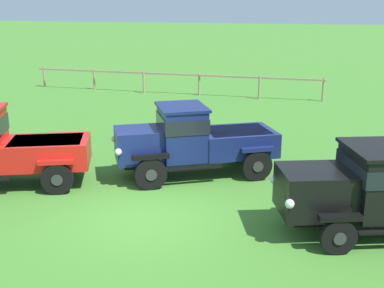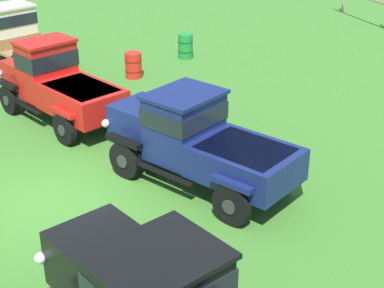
{
  "view_description": "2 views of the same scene",
  "coord_description": "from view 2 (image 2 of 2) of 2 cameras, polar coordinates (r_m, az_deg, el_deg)",
  "views": [
    {
      "loc": [
        4.07,
        -10.13,
        5.02
      ],
      "look_at": [
        0.3,
        3.11,
        1.0
      ],
      "focal_mm": 45.0,
      "sensor_mm": 36.0,
      "label": 1
    },
    {
      "loc": [
        11.62,
        -1.21,
        6.86
      ],
      "look_at": [
        0.3,
        3.11,
        1.0
      ],
      "focal_mm": 55.0,
      "sensor_mm": 36.0,
      "label": 2
    }
  ],
  "objects": [
    {
      "name": "vintage_truck_foreground_near",
      "position": [
        23.28,
        -17.25,
        10.4
      ],
      "size": [
        4.9,
        3.4,
        2.13
      ],
      "color": "black",
      "rests_on": "ground"
    },
    {
      "name": "oil_drum_near_fence",
      "position": [
        22.75,
        -0.64,
        9.48
      ],
      "size": [
        0.59,
        0.59,
        0.94
      ],
      "color": "#1E7F33",
      "rests_on": "ground"
    },
    {
      "name": "vintage_truck_second_in_line",
      "position": [
        17.34,
        -12.95,
        5.78
      ],
      "size": [
        4.91,
        3.29,
        2.28
      ],
      "color": "black",
      "rests_on": "ground"
    },
    {
      "name": "ground_plane",
      "position": [
        13.55,
        -12.9,
        -5.35
      ],
      "size": [
        240.0,
        240.0,
        0.0
      ],
      "primitive_type": "plane",
      "color": "#3D7528"
    },
    {
      "name": "vintage_truck_midrow_center",
      "position": [
        13.43,
        0.34,
        0.55
      ],
      "size": [
        5.0,
        3.79,
        2.16
      ],
      "color": "black",
      "rests_on": "ground"
    },
    {
      "name": "oil_drum_beside_row",
      "position": [
        20.71,
        -5.7,
        7.62
      ],
      "size": [
        0.6,
        0.6,
        0.89
      ],
      "color": "red",
      "rests_on": "ground"
    }
  ]
}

